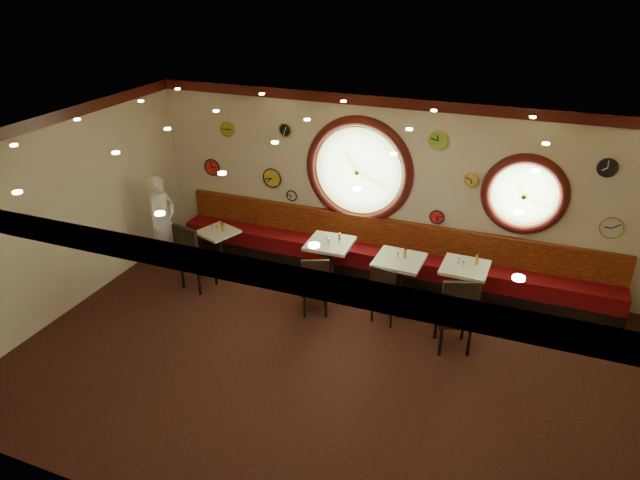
{
  "coord_description": "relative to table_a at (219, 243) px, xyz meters",
  "views": [
    {
      "loc": [
        2.26,
        -6.19,
        5.17
      ],
      "look_at": [
        -0.48,
        0.8,
        1.5
      ],
      "focal_mm": 32.0,
      "sensor_mm": 36.0,
      "label": 1
    }
  ],
  "objects": [
    {
      "name": "condiment_a_pepper",
      "position": [
        -0.01,
        -0.01,
        0.31
      ],
      "size": [
        0.04,
        0.04,
        0.11
      ],
      "primitive_type": "cylinder",
      "color": "silver",
      "rests_on": "table_a"
    },
    {
      "name": "wall_clock_2",
      "position": [
        -0.22,
        0.96,
        1.91
      ],
      "size": [
        0.26,
        0.03,
        0.26
      ],
      "primitive_type": "cylinder",
      "rotation": [
        1.57,
        0.0,
        0.0
      ],
      "color": "#76B724",
      "rests_on": "wall_back"
    },
    {
      "name": "wall_clock_8",
      "position": [
        3.83,
        0.96,
        0.76
      ],
      "size": [
        0.24,
        0.03,
        0.24
      ],
      "primitive_type": "cylinder",
      "rotation": [
        1.57,
        0.0,
        0.0
      ],
      "color": "red",
      "rests_on": "wall_back"
    },
    {
      "name": "condiment_b_bottle",
      "position": [
        2.33,
        0.18,
        0.47
      ],
      "size": [
        0.04,
        0.04,
        0.14
      ],
      "primitive_type": "cylinder",
      "color": "#C47B2E",
      "rests_on": "table_b"
    },
    {
      "name": "condiment_d_bottle",
      "position": [
        4.65,
        0.23,
        0.45
      ],
      "size": [
        0.05,
        0.05,
        0.17
      ],
      "primitive_type": "cylinder",
      "color": "gold",
      "rests_on": "table_d"
    },
    {
      "name": "wall_clock_9",
      "position": [
        1.08,
        0.96,
        0.76
      ],
      "size": [
        0.2,
        0.03,
        0.2
      ],
      "primitive_type": "cylinder",
      "rotation": [
        1.57,
        0.0,
        0.0
      ],
      "color": "silver",
      "rests_on": "wall_back"
    },
    {
      "name": "wall_clock_7",
      "position": [
        3.73,
        0.96,
        2.11
      ],
      "size": [
        0.3,
        0.03,
        0.3
      ],
      "primitive_type": "cylinder",
      "rotation": [
        1.57,
        0.0,
        0.0
      ],
      "color": "#72B438",
      "rests_on": "wall_back"
    },
    {
      "name": "ceiling",
      "position": [
        2.98,
        -2.0,
        2.76
      ],
      "size": [
        9.0,
        6.0,
        0.02
      ],
      "primitive_type": "cube",
      "color": "gold",
      "rests_on": "wall_back"
    },
    {
      "name": "condiment_b_pepper",
      "position": [
        2.21,
        -0.02,
        0.45
      ],
      "size": [
        0.04,
        0.04,
        0.11
      ],
      "primitive_type": "cylinder",
      "color": "silver",
      "rests_on": "table_b"
    },
    {
      "name": "molding_left",
      "position": [
        -1.47,
        -2.0,
        2.67
      ],
      "size": [
        0.1,
        6.0,
        0.18
      ],
      "primitive_type": "cube",
      "color": "#3C0D0A",
      "rests_on": "wall_back"
    },
    {
      "name": "chair_b",
      "position": [
        2.32,
        -0.94,
        0.16
      ],
      "size": [
        0.58,
        0.58,
        0.65
      ],
      "rotation": [
        0.0,
        0.0,
        0.41
      ],
      "color": "black",
      "rests_on": "floor"
    },
    {
      "name": "wall_clock_1",
      "position": [
        6.28,
        0.96,
        1.96
      ],
      "size": [
        0.28,
        0.03,
        0.28
      ],
      "primitive_type": "cylinder",
      "rotation": [
        1.57,
        0.0,
        0.0
      ],
      "color": "black",
      "rests_on": "wall_back"
    },
    {
      "name": "porthole_left_glass",
      "position": [
        2.38,
        1.0,
        1.41
      ],
      "size": [
        1.66,
        0.02,
        1.66
      ],
      "primitive_type": "cylinder",
      "rotation": [
        1.57,
        0.0,
        0.0
      ],
      "color": "#9ECB79",
      "rests_on": "wall_back"
    },
    {
      "name": "table_c",
      "position": [
        3.46,
        -0.11,
        0.09
      ],
      "size": [
        0.79,
        0.79,
        0.84
      ],
      "color": "black",
      "rests_on": "floor"
    },
    {
      "name": "banquette_base",
      "position": [
        2.98,
        0.72,
        -0.34
      ],
      "size": [
        8.0,
        0.55,
        0.2
      ],
      "primitive_type": "cube",
      "color": "black",
      "rests_on": "floor"
    },
    {
      "name": "wall_clock_3",
      "position": [
        6.53,
        0.96,
        1.01
      ],
      "size": [
        0.34,
        0.03,
        0.34
      ],
      "primitive_type": "cylinder",
      "rotation": [
        1.57,
        0.0,
        0.0
      ],
      "color": "silver",
      "rests_on": "wall_back"
    },
    {
      "name": "wall_left",
      "position": [
        -1.52,
        -2.0,
        1.16
      ],
      "size": [
        0.02,
        6.0,
        3.2
      ],
      "primitive_type": "cube",
      "color": "beige",
      "rests_on": "floor"
    },
    {
      "name": "wall_clock_6",
      "position": [
        4.33,
        0.96,
        1.51
      ],
      "size": [
        0.22,
        0.03,
        0.22
      ],
      "primitive_type": "cylinder",
      "rotation": [
        1.57,
        0.0,
        0.0
      ],
      "color": "#E2BA4B",
      "rests_on": "wall_back"
    },
    {
      "name": "condiment_c_salt",
      "position": [
        3.43,
        -0.08,
        0.45
      ],
      "size": [
        0.03,
        0.03,
        0.09
      ],
      "primitive_type": "cylinder",
      "color": "silver",
      "rests_on": "table_c"
    },
    {
      "name": "condiment_c_bottle",
      "position": [
        3.54,
        -0.06,
        0.48
      ],
      "size": [
        0.05,
        0.05,
        0.16
      ],
      "primitive_type": "cylinder",
      "color": "#C4842E",
      "rests_on": "table_c"
    },
    {
      "name": "condiment_d_pepper",
      "position": [
        4.46,
        0.07,
        0.41
      ],
      "size": [
        0.03,
        0.03,
        0.09
      ],
      "primitive_type": "cylinder",
      "color": "silver",
      "rests_on": "table_d"
    },
    {
      "name": "porthole_right_frame",
      "position": [
        5.18,
        0.98,
        1.36
      ],
      "size": [
        1.38,
        0.18,
        1.38
      ],
      "primitive_type": "torus",
      "rotation": [
        1.57,
        0.0,
        0.0
      ],
      "color": "#3C0D0A",
      "rests_on": "wall_back"
    },
    {
      "name": "chair_d",
      "position": [
        4.56,
        -1.1,
        0.27
      ],
      "size": [
        0.67,
        0.67,
        0.77
      ],
      "rotation": [
        0.0,
        0.0,
        0.36
      ],
      "color": "black",
      "rests_on": "floor"
    },
    {
      "name": "condiment_a_bottle",
      "position": [
        0.08,
        0.03,
        0.35
      ],
      "size": [
        0.06,
        0.06,
        0.18
      ],
      "primitive_type": "cylinder",
      "color": "gold",
      "rests_on": "table_a"
    },
    {
      "name": "wall_front",
      "position": [
        2.98,
        -5.0,
        1.16
      ],
      "size": [
        9.0,
        0.02,
        3.2
      ],
      "primitive_type": "cube",
      "color": "beige",
      "rests_on": "floor"
    },
    {
      "name": "waiter",
      "position": [
        -0.99,
        -0.29,
        0.42
      ],
      "size": [
        0.47,
        0.66,
        1.72
      ],
      "primitive_type": "imported",
      "rotation": [
        0.0,
        0.0,
        1.48
      ],
      "color": "white",
      "rests_on": "floor"
    },
    {
      "name": "banquette_back",
      "position": [
        2.98,
        0.94,
        0.31
      ],
      "size": [
        8.0,
        0.1,
        0.55
      ],
      "primitive_type": "cube",
      "color": "#5F0709",
      "rests_on": "wall_back"
    },
    {
      "name": "wall_clock_4",
      "position": [
        0.98,
        0.96,
        2.01
      ],
      "size": [
        0.24,
        0.03,
        0.24
      ],
      "primitive_type": "cylinder",
      "rotation": [
        1.57,
        0.0,
        0.0
      ],
      "color": "black",
      "rests_on": "wall_back"
    },
    {
      "name": "molding_back",
      "position": [
        2.98,
        0.95,
        2.67
      ],
      "size": [
        9.0,
        0.1,
        0.18
      ],
      "primitive_type": "cube",
      "color": "#3C0D0A",
      "rests_on": "wall_back"
    },
    {
      "name": "table_d",
      "position": [
        4.49,
        0.1,
        0.07
      ],
      "size": [
        0.75,
        0.75,
        0.8
      ],
      "color": "black",
      "rests_on": "floor"
    },
    {
      "name": "condiment_b_salt",
      "position": [
        2.11,
        0.11,
        0.44
      ],
      "size": [
        0.03,
        0.03,
        0.1
      ],
      "primitive_type": "cylinder",
      "color": "silver",
      "rests_on": "table_b"
    },
    {
      "name": "wall_clock_5",
      "position": [
        0.68,
        0.96,
        1.06
      ],
      "size": [
        0.36,
        0.03,
        0.36
      ],
      "primitive_type": "cylinder",
      "rotation": [
        1.57,
        0.0,
        0.0
      ],
      "color": "gold",
      "rests_on": "wall_back"
    },
    {
      "name": "banquette_seat",
      "position": [
        2.98,
        0.72,
        -0.09
      ],
      "size": [
        8.0,
        0.55,
        0.3
      ],
      "primitive_type": "cube",
      "color": "#5E080D",
      "rests_on": "banquette_base"
    },
    {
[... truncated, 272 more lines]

